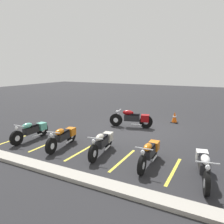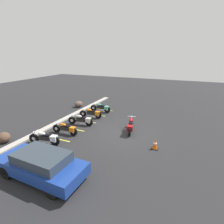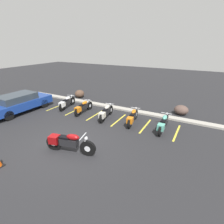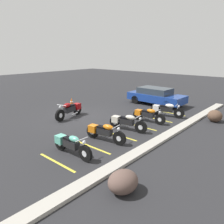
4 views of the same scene
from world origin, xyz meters
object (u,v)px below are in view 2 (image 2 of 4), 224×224
object	(u,v)px
car_blue	(41,164)
traffic_cone	(155,144)
landscape_rock_1	(4,137)
parked_bike_4	(101,108)
parked_bike_0	(46,138)
landscape_rock_0	(79,104)
parked_bike_3	(92,113)
parked_bike_2	(82,120)
parked_bike_1	(66,129)
motorcycle_maroon_featured	(131,125)

from	to	relation	value
car_blue	traffic_cone	distance (m)	6.39
landscape_rock_1	car_blue	bearing A→B (deg)	-108.09
parked_bike_4	landscape_rock_1	distance (m)	8.66
car_blue	landscape_rock_1	bearing A→B (deg)	-16.51
parked_bike_0	parked_bike_4	bearing A→B (deg)	-102.65
landscape_rock_0	landscape_rock_1	xyz separation A→B (m)	(-8.67, -0.10, 0.01)
parked_bike_3	parked_bike_2	bearing A→B (deg)	86.39
parked_bike_3	landscape_rock_1	distance (m)	6.93
parked_bike_1	landscape_rock_1	xyz separation A→B (m)	(-2.61, 2.92, -0.09)
parked_bike_2	car_blue	distance (m)	6.33
traffic_cone	car_blue	bearing A→B (deg)	136.97
parked_bike_1	parked_bike_2	size ratio (longest dim) A/B	0.97
parked_bike_3	traffic_cone	xyz separation A→B (m)	(-3.20, -6.25, -0.12)
parked_bike_1	parked_bike_2	world-z (taller)	parked_bike_2
parked_bike_3	traffic_cone	distance (m)	7.03
landscape_rock_1	traffic_cone	bearing A→B (deg)	-71.27
parked_bike_0	parked_bike_2	world-z (taller)	parked_bike_2
parked_bike_3	landscape_rock_0	distance (m)	3.82
parked_bike_2	traffic_cone	bearing A→B (deg)	158.93
landscape_rock_0	traffic_cone	world-z (taller)	traffic_cone
parked_bike_1	parked_bike_4	distance (m)	5.54
parked_bike_2	parked_bike_0	bearing A→B (deg)	76.60
motorcycle_maroon_featured	traffic_cone	size ratio (longest dim) A/B	3.51
parked_bike_2	landscape_rock_1	size ratio (longest dim) A/B	2.54
parked_bike_4	car_blue	distance (m)	9.89
parked_bike_1	parked_bike_3	size ratio (longest dim) A/B	0.98
parked_bike_1	parked_bike_3	xyz separation A→B (m)	(3.69, 0.04, 0.01)
motorcycle_maroon_featured	parked_bike_1	xyz separation A→B (m)	(-2.28, 4.09, -0.07)
parked_bike_0	traffic_cone	xyz separation A→B (m)	(2.21, -6.46, -0.13)
parked_bike_1	parked_bike_2	distance (m)	1.89
parked_bike_3	car_blue	xyz separation A→B (m)	(-7.87, -1.90, 0.24)
parked_bike_2	car_blue	size ratio (longest dim) A/B	0.49
motorcycle_maroon_featured	parked_bike_0	distance (m)	5.90
parked_bike_3	landscape_rock_1	size ratio (longest dim) A/B	2.50
parked_bike_0	parked_bike_1	bearing A→B (deg)	-108.78
parked_bike_1	landscape_rock_0	distance (m)	6.77
parked_bike_3	landscape_rock_0	size ratio (longest dim) A/B	2.21
parked_bike_4	traffic_cone	size ratio (longest dim) A/B	3.17
parked_bike_4	landscape_rock_1	world-z (taller)	parked_bike_4
motorcycle_maroon_featured	traffic_cone	bearing A→B (deg)	-143.12
car_blue	motorcycle_maroon_featured	bearing A→B (deg)	-107.43
parked_bike_3	parked_bike_0	bearing A→B (deg)	80.35
landscape_rock_0	landscape_rock_1	distance (m)	8.67
parked_bike_2	parked_bike_4	size ratio (longest dim) A/B	1.00
parked_bike_2	landscape_rock_1	bearing A→B (deg)	48.05
parked_bike_4	parked_bike_2	bearing A→B (deg)	90.59
parked_bike_1	landscape_rock_0	xyz separation A→B (m)	(6.06, 3.03, -0.10)
landscape_rock_0	parked_bike_4	bearing A→B (deg)	-99.75
parked_bike_0	landscape_rock_0	bearing A→B (deg)	-81.03
motorcycle_maroon_featured	parked_bike_0	world-z (taller)	motorcycle_maroon_featured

